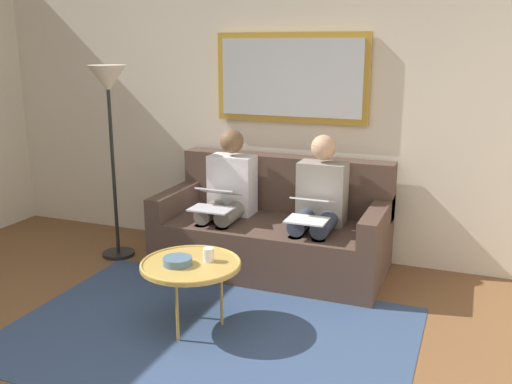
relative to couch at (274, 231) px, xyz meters
name	(u,v)px	position (x,y,z in m)	size (l,w,h in m)	color
wall_rear	(294,107)	(0.00, -0.48, 0.99)	(6.00, 0.12, 2.60)	beige
area_rug	(208,334)	(0.00, 1.27, -0.31)	(2.60, 1.80, 0.01)	#33476B
couch	(274,231)	(0.00, 0.00, 0.00)	(1.85, 0.90, 0.90)	#4C382D
framed_mirror	(291,78)	(0.00, -0.39, 1.24)	(1.34, 0.05, 0.74)	#B7892D
coffee_table	(191,265)	(0.14, 1.22, 0.13)	(0.65, 0.65, 0.47)	tan
cup	(209,255)	(0.05, 1.14, 0.19)	(0.07, 0.07, 0.09)	silver
bowl	(178,261)	(0.20, 1.27, 0.17)	(0.19, 0.19, 0.05)	slate
person_left	(319,204)	(-0.39, 0.07, 0.30)	(0.38, 0.58, 1.14)	gray
laptop_white	(310,209)	(-0.39, 0.31, 0.32)	(0.30, 0.37, 0.16)	white
person_right	(227,194)	(0.39, 0.07, 0.30)	(0.38, 0.58, 1.14)	silver
laptop_silver	(215,199)	(0.39, 0.30, 0.31)	(0.33, 0.36, 0.16)	silver
standing_lamp	(109,100)	(1.38, 0.27, 1.06)	(0.32, 0.32, 1.66)	black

